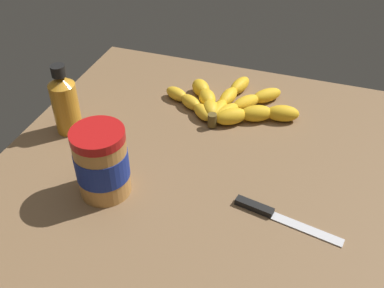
{
  "coord_description": "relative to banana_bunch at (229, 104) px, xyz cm",
  "views": [
    {
      "loc": [
        61.6,
        19.73,
        58.89
      ],
      "look_at": [
        -2.44,
        -2.05,
        4.08
      ],
      "focal_mm": 41.81,
      "sensor_mm": 36.0,
      "label": 1
    }
  ],
  "objects": [
    {
      "name": "ground_plane",
      "position": [
        21.78,
        -0.26,
        -3.45
      ],
      "size": [
        83.82,
        79.47,
        3.49
      ],
      "primitive_type": "cube",
      "color": "brown"
    },
    {
      "name": "banana_bunch",
      "position": [
        0.0,
        0.0,
        0.0
      ],
      "size": [
        21.29,
        32.58,
        3.76
      ],
      "color": "gold",
      "rests_on": "ground_plane"
    },
    {
      "name": "peanut_butter_jar",
      "position": [
        32.49,
        -14.69,
        5.02
      ],
      "size": [
        9.58,
        9.58,
        13.6
      ],
      "color": "#BF8442",
      "rests_on": "ground_plane"
    },
    {
      "name": "honey_bottle",
      "position": [
        18.27,
        -30.7,
        5.33
      ],
      "size": [
        5.54,
        5.54,
        15.66
      ],
      "color": "orange",
      "rests_on": "ground_plane"
    },
    {
      "name": "butter_knife",
      "position": [
        29.17,
        16.72,
        -1.25
      ],
      "size": [
        5.34,
        19.36,
        1.2
      ],
      "color": "silver",
      "rests_on": "ground_plane"
    }
  ]
}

